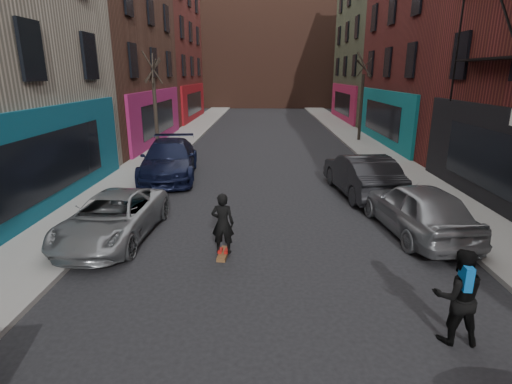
{
  "coord_description": "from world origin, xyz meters",
  "views": [
    {
      "loc": [
        -0.33,
        -3.66,
        4.54
      ],
      "look_at": [
        -0.54,
        6.19,
        1.6
      ],
      "focal_mm": 28.0,
      "sensor_mm": 36.0,
      "label": 1
    }
  ],
  "objects_px": {
    "tree_left_far": "(154,96)",
    "tree_right_far": "(362,89)",
    "skateboard": "(223,254)",
    "skateboarder": "(223,223)",
    "parked_left_far": "(113,217)",
    "parked_right_end": "(361,174)",
    "parked_right_far": "(418,208)",
    "pedestrian": "(458,296)",
    "parked_left_end": "(169,159)"
  },
  "relations": [
    {
      "from": "tree_left_far",
      "to": "tree_right_far",
      "type": "relative_size",
      "value": 0.96
    },
    {
      "from": "parked_left_end",
      "to": "pedestrian",
      "type": "bearing_deg",
      "value": -63.38
    },
    {
      "from": "pedestrian",
      "to": "skateboarder",
      "type": "bearing_deg",
      "value": -33.42
    },
    {
      "from": "tree_left_far",
      "to": "pedestrian",
      "type": "height_order",
      "value": "tree_left_far"
    },
    {
      "from": "parked_left_far",
      "to": "skateboard",
      "type": "bearing_deg",
      "value": -15.49
    },
    {
      "from": "tree_left_far",
      "to": "parked_left_far",
      "type": "bearing_deg",
      "value": -81.84
    },
    {
      "from": "skateboard",
      "to": "skateboarder",
      "type": "height_order",
      "value": "skateboarder"
    },
    {
      "from": "tree_right_far",
      "to": "parked_right_end",
      "type": "distance_m",
      "value": 13.23
    },
    {
      "from": "parked_left_far",
      "to": "skateboarder",
      "type": "distance_m",
      "value": 3.41
    },
    {
      "from": "tree_right_far",
      "to": "skateboard",
      "type": "bearing_deg",
      "value": -112.55
    },
    {
      "from": "tree_right_far",
      "to": "parked_left_end",
      "type": "distance_m",
      "value": 15.07
    },
    {
      "from": "skateboarder",
      "to": "skateboard",
      "type": "bearing_deg",
      "value": -0.0
    },
    {
      "from": "parked_left_far",
      "to": "parked_right_far",
      "type": "bearing_deg",
      "value": 6.5
    },
    {
      "from": "tree_left_far",
      "to": "tree_right_far",
      "type": "bearing_deg",
      "value": 25.82
    },
    {
      "from": "skateboard",
      "to": "skateboarder",
      "type": "distance_m",
      "value": 0.84
    },
    {
      "from": "parked_right_far",
      "to": "pedestrian",
      "type": "height_order",
      "value": "pedestrian"
    },
    {
      "from": "parked_right_far",
      "to": "pedestrian",
      "type": "distance_m",
      "value": 5.06
    },
    {
      "from": "parked_left_end",
      "to": "parked_right_end",
      "type": "bearing_deg",
      "value": -24.29
    },
    {
      "from": "tree_left_far",
      "to": "parked_left_end",
      "type": "bearing_deg",
      "value": -68.98
    },
    {
      "from": "tree_left_far",
      "to": "parked_left_end",
      "type": "height_order",
      "value": "tree_left_far"
    },
    {
      "from": "tree_left_far",
      "to": "parked_left_far",
      "type": "xyz_separation_m",
      "value": [
        1.6,
        -11.16,
        -2.74
      ]
    },
    {
      "from": "tree_right_far",
      "to": "skateboard",
      "type": "relative_size",
      "value": 8.5
    },
    {
      "from": "parked_left_far",
      "to": "parked_left_end",
      "type": "distance_m",
      "value": 7.0
    },
    {
      "from": "parked_left_end",
      "to": "parked_right_end",
      "type": "distance_m",
      "value": 8.39
    },
    {
      "from": "tree_right_far",
      "to": "pedestrian",
      "type": "distance_m",
      "value": 21.95
    },
    {
      "from": "tree_right_far",
      "to": "parked_left_far",
      "type": "bearing_deg",
      "value": -122.19
    },
    {
      "from": "tree_right_far",
      "to": "skateboarder",
      "type": "xyz_separation_m",
      "value": [
        -7.57,
        -18.24,
        -2.64
      ]
    },
    {
      "from": "tree_right_far",
      "to": "parked_right_far",
      "type": "xyz_separation_m",
      "value": [
        -2.07,
        -16.62,
        -2.75
      ]
    },
    {
      "from": "parked_left_far",
      "to": "skateboarder",
      "type": "relative_size",
      "value": 2.88
    },
    {
      "from": "parked_right_end",
      "to": "skateboarder",
      "type": "xyz_separation_m",
      "value": [
        -4.79,
        -5.59,
        0.09
      ]
    },
    {
      "from": "parked_left_end",
      "to": "skateboarder",
      "type": "bearing_deg",
      "value": -75.31
    },
    {
      "from": "parked_right_end",
      "to": "pedestrian",
      "type": "bearing_deg",
      "value": 80.38
    },
    {
      "from": "parked_right_far",
      "to": "skateboarder",
      "type": "bearing_deg",
      "value": 9.1
    },
    {
      "from": "parked_left_far",
      "to": "parked_right_end",
      "type": "height_order",
      "value": "parked_right_end"
    },
    {
      "from": "tree_left_far",
      "to": "skateboarder",
      "type": "bearing_deg",
      "value": -68.47
    },
    {
      "from": "pedestrian",
      "to": "parked_right_end",
      "type": "bearing_deg",
      "value": -88.93
    },
    {
      "from": "parked_right_end",
      "to": "parked_left_far",
      "type": "bearing_deg",
      "value": 22.45
    },
    {
      "from": "tree_right_far",
      "to": "parked_right_end",
      "type": "bearing_deg",
      "value": -102.42
    },
    {
      "from": "skateboard",
      "to": "pedestrian",
      "type": "bearing_deg",
      "value": -32.72
    },
    {
      "from": "tree_right_far",
      "to": "parked_right_end",
      "type": "relative_size",
      "value": 1.4
    },
    {
      "from": "parked_left_far",
      "to": "parked_right_end",
      "type": "xyz_separation_m",
      "value": [
        8.02,
        4.52,
        0.16
      ]
    },
    {
      "from": "parked_right_far",
      "to": "skateboard",
      "type": "height_order",
      "value": "parked_right_far"
    },
    {
      "from": "parked_left_end",
      "to": "tree_left_far",
      "type": "bearing_deg",
      "value": 103.92
    },
    {
      "from": "parked_left_end",
      "to": "skateboard",
      "type": "xyz_separation_m",
      "value": [
        3.23,
        -8.07,
        -0.78
      ]
    },
    {
      "from": "tree_right_far",
      "to": "parked_right_far",
      "type": "relative_size",
      "value": 1.49
    },
    {
      "from": "skateboarder",
      "to": "parked_right_end",
      "type": "bearing_deg",
      "value": -126.12
    },
    {
      "from": "parked_right_end",
      "to": "pedestrian",
      "type": "xyz_separation_m",
      "value": [
        -0.42,
        -8.91,
        0.08
      ]
    },
    {
      "from": "parked_right_end",
      "to": "skateboard",
      "type": "bearing_deg",
      "value": 42.49
    },
    {
      "from": "tree_right_far",
      "to": "parked_left_end",
      "type": "bearing_deg",
      "value": -136.74
    },
    {
      "from": "tree_right_far",
      "to": "tree_left_far",
      "type": "bearing_deg",
      "value": -154.18
    }
  ]
}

